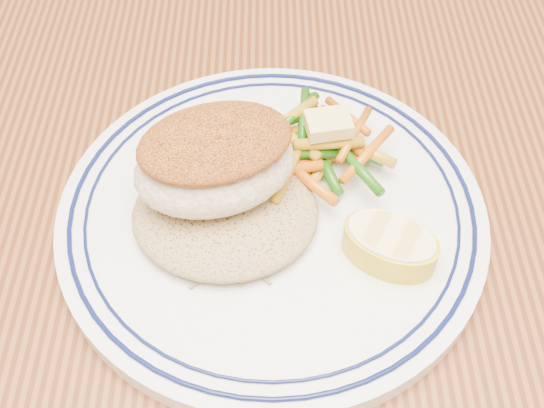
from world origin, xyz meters
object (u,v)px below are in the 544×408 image
(vegetable_pile, at_px, (315,146))
(rice_pilaf, at_px, (225,210))
(plate, at_px, (272,214))
(dining_table, at_px, (328,351))
(lemon_wedge, at_px, (390,244))
(fish_fillet, at_px, (215,160))

(vegetable_pile, bearing_deg, rice_pilaf, -138.11)
(rice_pilaf, bearing_deg, vegetable_pile, 41.89)
(plate, distance_m, rice_pilaf, 0.04)
(vegetable_pile, bearing_deg, dining_table, -82.75)
(plate, xyz_separation_m, vegetable_pile, (0.03, 0.04, 0.02))
(plate, height_order, vegetable_pile, vegetable_pile)
(rice_pilaf, bearing_deg, lemon_wedge, -15.35)
(rice_pilaf, relative_size, vegetable_pile, 1.07)
(fish_fillet, bearing_deg, rice_pilaf, -71.36)
(dining_table, distance_m, fish_fillet, 0.18)
(rice_pilaf, relative_size, fish_fillet, 1.00)
(dining_table, bearing_deg, lemon_wedge, 15.77)
(dining_table, relative_size, plate, 5.38)
(dining_table, bearing_deg, plate, 131.63)
(plate, bearing_deg, rice_pilaf, -161.41)
(dining_table, bearing_deg, fish_fillet, 146.01)
(fish_fillet, height_order, lemon_wedge, fish_fillet)
(lemon_wedge, bearing_deg, dining_table, -164.23)
(rice_pilaf, xyz_separation_m, vegetable_pile, (0.06, 0.05, 0.00))
(fish_fillet, relative_size, lemon_wedge, 1.60)
(dining_table, height_order, plate, plate)
(fish_fillet, bearing_deg, vegetable_pile, 30.77)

